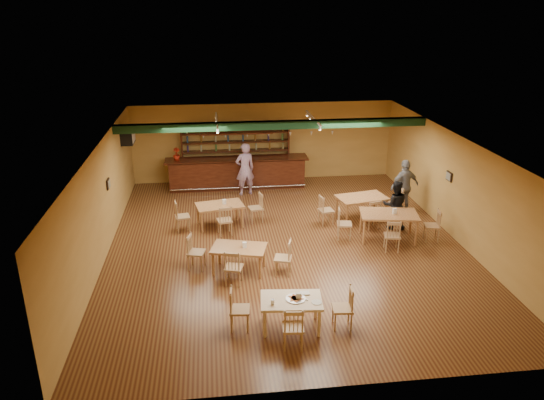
{
  "coord_description": "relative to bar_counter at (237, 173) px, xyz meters",
  "views": [
    {
      "loc": [
        -2.01,
        -13.36,
        6.49
      ],
      "look_at": [
        -0.32,
        0.6,
        1.15
      ],
      "focal_mm": 34.17,
      "sensor_mm": 36.0,
      "label": 1
    }
  ],
  "objects": [
    {
      "name": "dining_table_d",
      "position": [
        4.11,
        -5.17,
        -0.16
      ],
      "size": [
        1.78,
        1.25,
        0.82
      ],
      "primitive_type": "cube",
      "rotation": [
        0.0,
        0.0,
        -0.18
      ],
      "color": "#965B35",
      "rests_on": "ground"
    },
    {
      "name": "ac_unit",
      "position": [
        -3.71,
        -0.95,
        1.79
      ],
      "size": [
        0.34,
        0.7,
        0.48
      ],
      "primitive_type": "cube",
      "color": "silver",
      "rests_on": "wall_left"
    },
    {
      "name": "dining_table_c",
      "position": [
        -0.33,
        -6.6,
        -0.22
      ],
      "size": [
        1.53,
        1.15,
        0.68
      ],
      "primitive_type": "cube",
      "rotation": [
        0.0,
        0.0,
        -0.26
      ],
      "color": "#965B35",
      "rests_on": "ground"
    },
    {
      "name": "side_plate",
      "position": [
        1.11,
        -9.41,
        0.13
      ],
      "size": [
        0.24,
        0.24,
        0.01
      ],
      "primitive_type": "cylinder",
      "rotation": [
        0.0,
        0.0,
        -0.1
      ],
      "color": "white",
      "rests_on": "near_table"
    },
    {
      "name": "patron_right_a",
      "position": [
        4.55,
        -4.41,
        0.2
      ],
      "size": [
        0.85,
        0.72,
        1.53
      ],
      "primitive_type": "imported",
      "rotation": [
        0.0,
        0.0,
        2.93
      ],
      "color": "black",
      "rests_on": "ground"
    },
    {
      "name": "pizza_tray",
      "position": [
        0.7,
        -9.23,
        0.13
      ],
      "size": [
        0.49,
        0.49,
        0.01
      ],
      "primitive_type": "cylinder",
      "rotation": [
        0.0,
        0.0,
        -0.26
      ],
      "color": "silver",
      "rests_on": "near_table"
    },
    {
      "name": "ceiling_beam",
      "position": [
        1.09,
        -2.35,
        2.31
      ],
      "size": [
        10.0,
        0.3,
        0.25
      ],
      "primitive_type": "cube",
      "color": "black",
      "rests_on": "ceiling"
    },
    {
      "name": "dining_table_b",
      "position": [
        3.75,
        -3.61,
        -0.18
      ],
      "size": [
        1.68,
        1.2,
        0.77
      ],
      "primitive_type": "cube",
      "rotation": [
        0.0,
        0.0,
        0.19
      ],
      "color": "#965B35",
      "rests_on": "ground"
    },
    {
      "name": "back_bar_hutch",
      "position": [
        0.0,
        0.63,
        0.57
      ],
      "size": [
        4.09,
        0.4,
        2.28
      ],
      "primitive_type": "cube",
      "color": "#33110A",
      "rests_on": "ground"
    },
    {
      "name": "picture_left",
      "position": [
        -3.88,
        -4.15,
        1.14
      ],
      "size": [
        0.04,
        0.34,
        0.28
      ],
      "primitive_type": "cube",
      "color": "black",
      "rests_on": "wall_left"
    },
    {
      "name": "napkin_stack",
      "position": [
        0.93,
        -9.04,
        0.14
      ],
      "size": [
        0.2,
        0.15,
        0.03
      ],
      "primitive_type": "cube",
      "rotation": [
        0.0,
        0.0,
        -0.01
      ],
      "color": "white",
      "rests_on": "near_table"
    },
    {
      "name": "dining_table_a",
      "position": [
        -0.75,
        -3.59,
        -0.21
      ],
      "size": [
        1.55,
        1.1,
        0.71
      ],
      "primitive_type": "cube",
      "rotation": [
        0.0,
        0.0,
        0.18
      ],
      "color": "#965B35",
      "rests_on": "ground"
    },
    {
      "name": "picture_right",
      "position": [
        6.06,
        -4.65,
        1.14
      ],
      "size": [
        0.04,
        0.34,
        0.28
      ],
      "primitive_type": "cube",
      "color": "black",
      "rests_on": "wall_right"
    },
    {
      "name": "parmesan_shaker",
      "position": [
        0.19,
        -9.36,
        0.18
      ],
      "size": [
        0.08,
        0.08,
        0.11
      ],
      "primitive_type": "cylinder",
      "rotation": [
        0.0,
        0.0,
        -0.1
      ],
      "color": "#EAE5C6",
      "rests_on": "near_table"
    },
    {
      "name": "bar_counter",
      "position": [
        0.0,
        0.0,
        0.0
      ],
      "size": [
        5.29,
        0.85,
        1.13
      ],
      "primitive_type": "cube",
      "color": "#33110A",
      "rests_on": "ground"
    },
    {
      "name": "patron_bar",
      "position": [
        0.24,
        -0.83,
        0.39
      ],
      "size": [
        0.79,
        0.62,
        1.91
      ],
      "primitive_type": "imported",
      "rotation": [
        0.0,
        0.0,
        3.4
      ],
      "color": "#814595",
      "rests_on": "ground"
    },
    {
      "name": "near_table",
      "position": [
        0.61,
        -9.23,
        -0.22
      ],
      "size": [
        1.36,
        0.95,
        0.69
      ],
      "primitive_type": "cube",
      "rotation": [
        0.0,
        0.0,
        -0.1
      ],
      "color": "beige",
      "rests_on": "ground"
    },
    {
      "name": "floor",
      "position": [
        1.09,
        -5.15,
        -0.56
      ],
      "size": [
        12.0,
        12.0,
        0.0
      ],
      "primitive_type": "plane",
      "color": "#4F2816",
      "rests_on": "ground"
    },
    {
      "name": "track_rail_left",
      "position": [
        -0.71,
        -1.75,
        2.38
      ],
      "size": [
        0.05,
        2.5,
        0.05
      ],
      "primitive_type": "cube",
      "color": "silver",
      "rests_on": "ceiling"
    },
    {
      "name": "patron_right_b",
      "position": [
        5.31,
        -3.17,
        0.34
      ],
      "size": [
        1.14,
        0.71,
        1.8
      ],
      "primitive_type": "imported",
      "rotation": [
        0.0,
        0.0,
        3.42
      ],
      "color": "gray",
      "rests_on": "ground"
    },
    {
      "name": "pizza_server",
      "position": [
        0.84,
        -9.18,
        0.14
      ],
      "size": [
        0.26,
        0.31,
        0.0
      ],
      "primitive_type": "cube",
      "rotation": [
        0.0,
        0.0,
        -0.96
      ],
      "color": "silver",
      "rests_on": "pizza_tray"
    },
    {
      "name": "track_rail_right",
      "position": [
        2.49,
        -1.75,
        2.38
      ],
      "size": [
        0.05,
        2.5,
        0.05
      ],
      "primitive_type": "cube",
      "color": "silver",
      "rests_on": "ceiling"
    },
    {
      "name": "poinsettia",
      "position": [
        -2.2,
        0.0,
        0.8
      ],
      "size": [
        0.33,
        0.33,
        0.46
      ],
      "primitive_type": "imported",
      "rotation": [
        0.0,
        0.0,
        0.35
      ],
      "color": "#A6200F",
      "rests_on": "bar_counter"
    }
  ]
}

